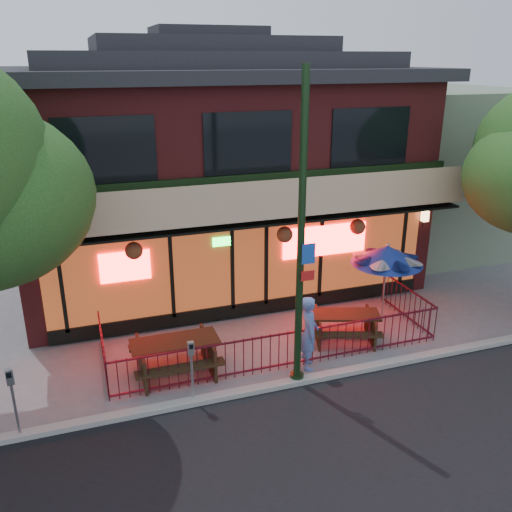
{
  "coord_description": "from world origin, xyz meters",
  "views": [
    {
      "loc": [
        -4.39,
        -10.36,
        7.11
      ],
      "look_at": [
        -0.19,
        2.0,
        2.3
      ],
      "focal_mm": 38.0,
      "sensor_mm": 36.0,
      "label": 1
    }
  ],
  "objects": [
    {
      "name": "parking_meter_near",
      "position": [
        -2.46,
        -0.4,
        1.0
      ],
      "size": [
        0.13,
        0.11,
        1.47
      ],
      "color": "#979BA0",
      "rests_on": "ground"
    },
    {
      "name": "restaurant_building",
      "position": [
        0.0,
        7.11,
        4.13
      ],
      "size": [
        12.96,
        9.49,
        8.05
      ],
      "color": "maroon",
      "rests_on": "ground"
    },
    {
      "name": "picnic_table_right",
      "position": [
        1.95,
        1.02,
        0.51
      ],
      "size": [
        2.16,
        1.9,
        0.77
      ],
      "color": "#322111",
      "rests_on": "ground"
    },
    {
      "name": "curb",
      "position": [
        0.0,
        -0.5,
        0.06
      ],
      "size": [
        80.0,
        0.25,
        0.12
      ],
      "primitive_type": "cube",
      "color": "#999993",
      "rests_on": "ground"
    },
    {
      "name": "neighbor_building",
      "position": [
        9.0,
        7.7,
        3.0
      ],
      "size": [
        6.0,
        7.0,
        6.0
      ],
      "primitive_type": "cube",
      "color": "slate",
      "rests_on": "ground"
    },
    {
      "name": "patio_fence",
      "position": [
        0.0,
        0.5,
        0.63
      ],
      "size": [
        8.44,
        2.62,
        1.0
      ],
      "color": "#4D101E",
      "rests_on": "ground"
    },
    {
      "name": "street_light",
      "position": [
        0.0,
        -0.4,
        3.15
      ],
      "size": [
        0.43,
        0.32,
        7.0
      ],
      "color": "black",
      "rests_on": "ground"
    },
    {
      "name": "pedestrian",
      "position": [
        0.5,
        0.1,
        0.93
      ],
      "size": [
        0.64,
        0.78,
        1.86
      ],
      "primitive_type": "imported",
      "rotation": [
        0.0,
        0.0,
        1.25
      ],
      "color": "#5970B3",
      "rests_on": "ground"
    },
    {
      "name": "patio_umbrella",
      "position": [
        3.6,
        1.82,
        1.95
      ],
      "size": [
        2.0,
        1.99,
        2.28
      ],
      "color": "gray",
      "rests_on": "ground"
    },
    {
      "name": "ground",
      "position": [
        0.0,
        0.0,
        0.0
      ],
      "size": [
        80.0,
        80.0,
        0.0
      ],
      "primitive_type": "plane",
      "color": "gray",
      "rests_on": "ground"
    },
    {
      "name": "parking_meter_far",
      "position": [
        -5.98,
        -0.48,
        1.06
      ],
      "size": [
        0.16,
        0.14,
        1.56
      ],
      "color": "gray",
      "rests_on": "ground"
    },
    {
      "name": "picnic_table_left",
      "position": [
        -2.59,
        0.84,
        0.57
      ],
      "size": [
        2.05,
        1.58,
        0.87
      ],
      "color": "#312011",
      "rests_on": "ground"
    }
  ]
}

